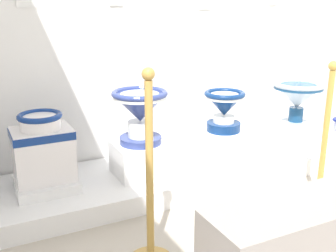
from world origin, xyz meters
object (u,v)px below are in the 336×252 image
(plinth_block_squat_floral, at_px, (294,136))
(museum_bench, at_px, (297,241))
(plinth_block_tall_cobalt, at_px, (46,184))
(info_placard_third, at_px, (205,1))
(stanchion_post_near_right, at_px, (322,164))
(plinth_block_central_ornate, at_px, (141,158))
(stanchion_post_near_left, at_px, (150,204))
(antique_toilet_central_ornate, at_px, (140,109))
(antique_toilet_squat_floral, at_px, (298,95))
(antique_toilet_tall_cobalt, at_px, (43,147))
(antique_toilet_broad_patterned, at_px, (225,107))
(plinth_block_broad_patterned, at_px, (223,142))

(plinth_block_squat_floral, height_order, museum_bench, museum_bench)
(plinth_block_tall_cobalt, height_order, museum_bench, museum_bench)
(info_placard_third, xyz_separation_m, stanchion_post_near_right, (0.29, -1.11, -1.07))
(plinth_block_central_ornate, distance_m, stanchion_post_near_left, 0.88)
(stanchion_post_near_right, height_order, museum_bench, stanchion_post_near_right)
(plinth_block_tall_cobalt, relative_size, antique_toilet_central_ornate, 1.02)
(stanchion_post_near_right, bearing_deg, antique_toilet_squat_floral, 61.00)
(plinth_block_central_ornate, bearing_deg, antique_toilet_central_ornate, 0.00)
(plinth_block_central_ornate, bearing_deg, info_placard_third, 29.19)
(antique_toilet_squat_floral, relative_size, stanchion_post_near_left, 0.40)
(antique_toilet_tall_cobalt, height_order, stanchion_post_near_right, stanchion_post_near_right)
(antique_toilet_broad_patterned, bearing_deg, museum_bench, -108.56)
(antique_toilet_tall_cobalt, height_order, plinth_block_squat_floral, antique_toilet_tall_cobalt)
(antique_toilet_tall_cobalt, distance_m, plinth_block_central_ornate, 0.69)
(plinth_block_central_ornate, height_order, antique_toilet_broad_patterned, antique_toilet_broad_patterned)
(plinth_block_central_ornate, relative_size, stanchion_post_near_left, 0.36)
(museum_bench, bearing_deg, plinth_block_broad_patterned, 71.44)
(plinth_block_tall_cobalt, height_order, stanchion_post_near_right, stanchion_post_near_right)
(plinth_block_broad_patterned, height_order, stanchion_post_near_left, stanchion_post_near_left)
(plinth_block_broad_patterned, bearing_deg, antique_toilet_broad_patterned, 180.00)
(antique_toilet_central_ornate, bearing_deg, plinth_block_squat_floral, -0.67)
(antique_toilet_squat_floral, bearing_deg, info_placard_third, 146.10)
(antique_toilet_tall_cobalt, relative_size, antique_toilet_central_ornate, 1.17)
(plinth_block_squat_floral, distance_m, stanchion_post_near_left, 1.91)
(antique_toilet_central_ornate, xyz_separation_m, info_placard_third, (0.77, 0.43, 0.72))
(antique_toilet_central_ornate, distance_m, stanchion_post_near_right, 1.31)
(plinth_block_tall_cobalt, bearing_deg, stanchion_post_near_right, -23.06)
(plinth_block_tall_cobalt, distance_m, stanchion_post_near_left, 0.97)
(stanchion_post_near_right, bearing_deg, antique_toilet_broad_patterned, 112.05)
(antique_toilet_broad_patterned, relative_size, stanchion_post_near_right, 0.33)
(plinth_block_central_ornate, bearing_deg, museum_bench, -76.14)
(plinth_block_broad_patterned, height_order, stanchion_post_near_right, stanchion_post_near_right)
(antique_toilet_broad_patterned, distance_m, stanchion_post_near_left, 1.39)
(plinth_block_squat_floral, xyz_separation_m, stanchion_post_near_left, (-1.72, -0.81, 0.12))
(stanchion_post_near_left, distance_m, museum_bench, 0.75)
(antique_toilet_tall_cobalt, xyz_separation_m, antique_toilet_broad_patterned, (1.42, 0.02, 0.10))
(antique_toilet_central_ornate, height_order, plinth_block_broad_patterned, antique_toilet_central_ornate)
(antique_toilet_tall_cobalt, xyz_separation_m, plinth_block_squat_floral, (2.09, -0.07, -0.21))
(antique_toilet_central_ornate, xyz_separation_m, plinth_block_squat_floral, (1.43, -0.02, -0.40))
(plinth_block_squat_floral, relative_size, stanchion_post_near_left, 0.38)
(antique_toilet_central_ornate, relative_size, museum_bench, 0.40)
(antique_toilet_broad_patterned, xyz_separation_m, info_placard_third, (0.01, 0.36, 0.81))
(plinth_block_tall_cobalt, bearing_deg, antique_toilet_tall_cobalt, 0.00)
(plinth_block_tall_cobalt, distance_m, info_placard_third, 1.89)
(plinth_block_squat_floral, relative_size, stanchion_post_near_right, 0.41)
(plinth_block_broad_patterned, xyz_separation_m, stanchion_post_near_right, (0.31, -0.76, 0.03))
(antique_toilet_central_ornate, relative_size, antique_toilet_broad_patterned, 1.20)
(plinth_block_central_ornate, distance_m, info_placard_third, 1.40)
(plinth_block_broad_patterned, bearing_deg, stanchion_post_near_right, -67.95)
(antique_toilet_tall_cobalt, xyz_separation_m, plinth_block_broad_patterned, (1.42, 0.02, -0.20))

